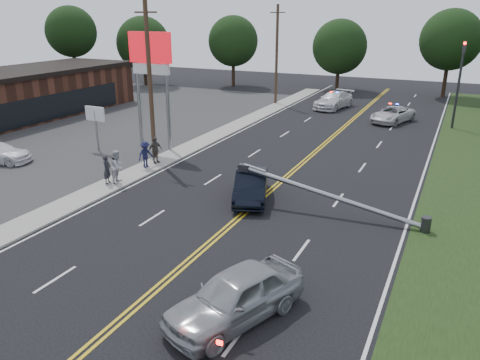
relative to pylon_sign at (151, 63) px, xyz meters
The scene contains 23 objects.
ground 18.50m from the pylon_sign, 53.13° to the right, with size 120.00×120.00×0.00m, color black.
parking_lot 11.92m from the pylon_sign, 157.17° to the right, with size 25.00×60.00×0.01m, color #2D2D2D.
sidewalk 7.46m from the pylon_sign, 62.30° to the right, with size 1.80×70.00×0.12m, color #9B968C.
centerline_yellow 12.73m from the pylon_sign, 20.85° to the right, with size 0.36×80.00×0.00m, color gold.
pylon_sign is the anchor object (origin of this frame).
small_sign 5.45m from the pylon_sign, 150.26° to the right, with size 1.60×0.14×3.10m.
traffic_signal 24.75m from the pylon_sign, 40.39° to the left, with size 0.28×0.41×7.05m.
fallen_streetlight 16.66m from the pylon_sign, 22.22° to the right, with size 9.36×0.44×1.91m.
utility_pole_mid 2.55m from the pylon_sign, 56.98° to the right, with size 1.60×0.28×10.00m.
utility_pole_far 20.06m from the pylon_sign, 86.28° to the left, with size 1.60×0.28×10.00m.
tree_3 30.94m from the pylon_sign, 143.50° to the left, with size 6.06×6.06×10.05m.
tree_4 31.94m from the pylon_sign, 127.49° to the left, with size 6.91×6.91×8.85m.
tree_5 31.01m from the pylon_sign, 105.98° to the left, with size 6.40×6.40×8.93m.
tree_6 32.67m from the pylon_sign, 81.64° to the left, with size 6.59×6.59×8.55m.
tree_7 36.74m from the pylon_sign, 62.18° to the left, with size 6.70×6.70×9.70m.
crashed_sedan 12.71m from the pylon_sign, 29.99° to the right, with size 1.58×4.53×1.49m, color black.
waiting_sedan 21.17m from the pylon_sign, 47.97° to the right, with size 1.96×4.88×1.66m, color #9A9EA2.
emergency_a 21.97m from the pylon_sign, 49.38° to the left, with size 2.28×4.95×1.38m, color silver.
emergency_b 22.24m from the pylon_sign, 69.75° to the left, with size 2.31×5.67×1.65m, color silver.
bystander_a 9.13m from the pylon_sign, 75.35° to the right, with size 0.59×0.39×1.63m, color #24252C.
bystander_b 8.84m from the pylon_sign, 71.36° to the right, with size 0.91×0.71×1.87m, color #B5B5BA.
bystander_c 6.81m from the pylon_sign, 62.38° to the right, with size 1.06×0.61×1.64m, color #18193D.
bystander_d 6.26m from the pylon_sign, 55.07° to the right, with size 1.00×0.41×1.70m, color #504740.
Camera 1 is at (8.76, -12.47, 9.16)m, focal length 35.00 mm.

